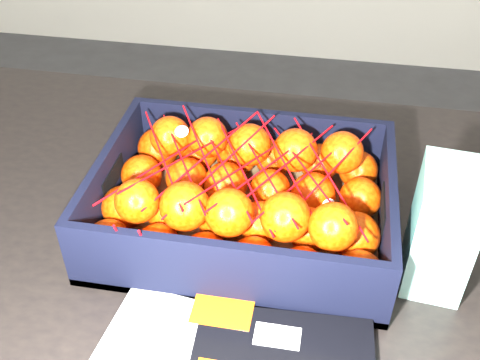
# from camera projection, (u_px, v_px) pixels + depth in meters

# --- Properties ---
(ground) EXTENTS (3.50, 3.50, 0.00)m
(ground) POSITION_uv_depth(u_px,v_px,m) (181.00, 333.00, 1.60)
(ground) COLOR #323335
(ground) RESTS_ON ground
(table) EXTENTS (1.21, 0.81, 0.75)m
(table) POSITION_uv_depth(u_px,v_px,m) (238.00, 272.00, 0.91)
(table) COLOR black
(table) RESTS_ON ground
(produce_crate) EXTENTS (0.41, 0.31, 0.11)m
(produce_crate) POSITION_uv_depth(u_px,v_px,m) (244.00, 209.00, 0.83)
(produce_crate) COLOR brown
(produce_crate) RESTS_ON table
(clementine_heap) EXTENTS (0.40, 0.29, 0.12)m
(clementine_heap) POSITION_uv_depth(u_px,v_px,m) (243.00, 195.00, 0.82)
(clementine_heap) COLOR #E13704
(clementine_heap) RESTS_ON produce_crate
(mesh_net) EXTENTS (0.34, 0.28, 0.10)m
(mesh_net) POSITION_uv_depth(u_px,v_px,m) (239.00, 169.00, 0.78)
(mesh_net) COLOR red
(mesh_net) RESTS_ON clementine_heap
(retail_carton) EXTENTS (0.08, 0.12, 0.17)m
(retail_carton) POSITION_uv_depth(u_px,v_px,m) (442.00, 228.00, 0.73)
(retail_carton) COLOR white
(retail_carton) RESTS_ON table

